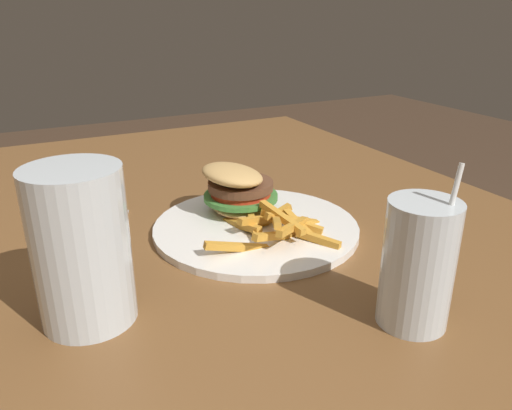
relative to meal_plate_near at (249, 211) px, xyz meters
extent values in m
cube|color=brown|center=(0.01, 0.15, -0.04)|extent=(1.21, 1.14, 0.03)
cylinder|color=brown|center=(0.55, -0.35, -0.39)|extent=(0.09, 0.09, 0.68)
cylinder|color=white|center=(-0.02, 0.00, -0.02)|extent=(0.28, 0.28, 0.01)
ellipsoid|color=tan|center=(0.03, 0.00, 0.00)|extent=(0.11, 0.09, 0.02)
cylinder|color=#428438|center=(0.03, 0.00, 0.01)|extent=(0.11, 0.11, 0.01)
cylinder|color=red|center=(0.03, 0.00, 0.02)|extent=(0.09, 0.09, 0.01)
cylinder|color=brown|center=(0.03, 0.00, 0.03)|extent=(0.10, 0.10, 0.01)
ellipsoid|color=tan|center=(0.03, 0.01, 0.05)|extent=(0.11, 0.09, 0.04)
cube|color=gold|center=(-0.07, 0.00, 0.01)|extent=(0.07, 0.04, 0.03)
cube|color=gold|center=(-0.08, 0.00, 0.00)|extent=(0.04, 0.08, 0.03)
cube|color=gold|center=(-0.05, -0.04, 0.00)|extent=(0.01, 0.08, 0.04)
cube|color=gold|center=(-0.04, 0.01, 0.00)|extent=(0.07, 0.03, 0.02)
cube|color=gold|center=(-0.11, -0.05, -0.01)|extent=(0.06, 0.04, 0.01)
cube|color=gold|center=(-0.02, 0.02, -0.01)|extent=(0.08, 0.02, 0.02)
cube|color=gold|center=(-0.06, -0.04, 0.00)|extent=(0.07, 0.07, 0.02)
cube|color=gold|center=(-0.04, 0.01, 0.00)|extent=(0.03, 0.06, 0.02)
cube|color=gold|center=(-0.06, -0.04, 0.00)|extent=(0.07, 0.01, 0.02)
cube|color=gold|center=(-0.02, -0.02, -0.01)|extent=(0.02, 0.07, 0.03)
cube|color=gold|center=(-0.06, -0.02, 0.01)|extent=(0.09, 0.02, 0.02)
cube|color=gold|center=(-0.08, 0.06, -0.01)|extent=(0.01, 0.09, 0.03)
cube|color=gold|center=(-0.09, -0.02, 0.01)|extent=(0.06, 0.07, 0.02)
cylinder|color=silver|center=(-0.13, 0.24, 0.06)|extent=(0.09, 0.09, 0.16)
cylinder|color=#B26B19|center=(-0.13, 0.24, 0.04)|extent=(0.08, 0.08, 0.13)
cylinder|color=silver|center=(-0.28, -0.04, 0.04)|extent=(0.07, 0.07, 0.13)
cylinder|color=yellow|center=(-0.28, -0.04, 0.03)|extent=(0.06, 0.06, 0.10)
cylinder|color=white|center=(-0.30, -0.05, 0.06)|extent=(0.02, 0.04, 0.16)
ellipsoid|color=silver|center=(0.01, 0.20, -0.02)|extent=(0.06, 0.06, 0.01)
cube|color=silver|center=(0.08, 0.17, -0.02)|extent=(0.11, 0.05, 0.00)
camera|label=1|loc=(-0.58, 0.28, 0.27)|focal=35.00mm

